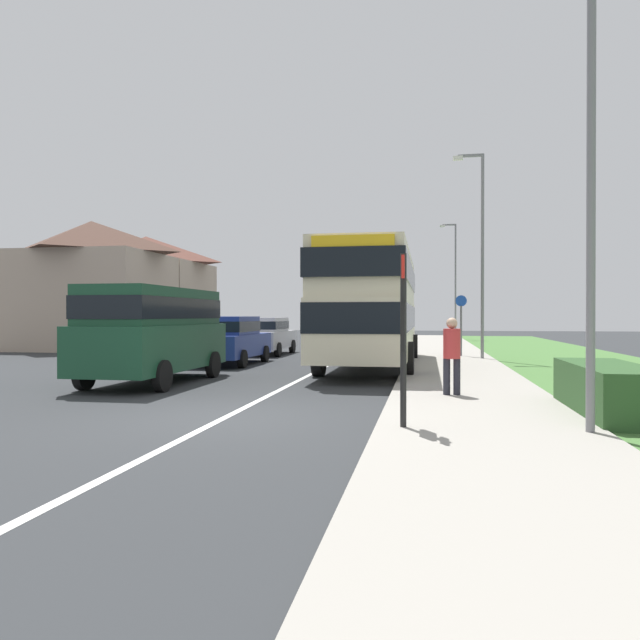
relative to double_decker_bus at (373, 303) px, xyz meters
name	(u,v)px	position (x,y,z in m)	size (l,w,h in m)	color
ground_plane	(226,417)	(-1.58, -9.93, -2.14)	(120.00, 120.00, 0.00)	#2D3033
lane_marking_centre	(314,373)	(-1.58, -1.93, -2.14)	(0.14, 60.00, 0.01)	silver
pavement_near_side	(462,380)	(2.62, -3.93, -2.08)	(3.20, 68.00, 0.12)	#9E998E
roadside_hedge	(610,392)	(4.72, -9.00, -1.69)	(1.10, 3.33, 0.90)	#2D5128
double_decker_bus	(373,303)	(0.00, 0.00, 0.00)	(2.80, 10.85, 3.70)	beige
parked_van_dark_green	(155,327)	(-5.04, -5.39, -0.73)	(2.11, 5.22, 2.40)	#19472D
parked_car_blue	(230,338)	(-5.03, 0.46, -1.22)	(1.92, 4.42, 1.68)	navy
parked_car_silver	(265,334)	(-5.24, 5.85, -1.24)	(1.98, 4.35, 1.63)	#B7B7BC
pedestrian_at_stop	(452,352)	(2.24, -7.27, -1.17)	(0.34, 0.34, 1.67)	#23232D
bus_stop_sign	(403,328)	(1.42, -10.92, -0.60)	(0.09, 0.52, 2.60)	black
cycle_route_sign	(461,323)	(3.08, 4.74, -0.72)	(0.44, 0.08, 2.52)	slate
street_lamp_near	(582,151)	(3.84, -10.85, 1.82)	(1.14, 0.20, 6.85)	slate
street_lamp_mid	(480,243)	(3.68, 3.44, 2.28)	(1.14, 0.20, 7.74)	slate
street_lamp_far	(454,274)	(3.61, 23.25, 2.48)	(1.14, 0.20, 8.12)	slate
house_terrace_far_side	(121,288)	(-15.08, 11.37, 1.12)	(6.91, 11.87, 6.53)	tan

